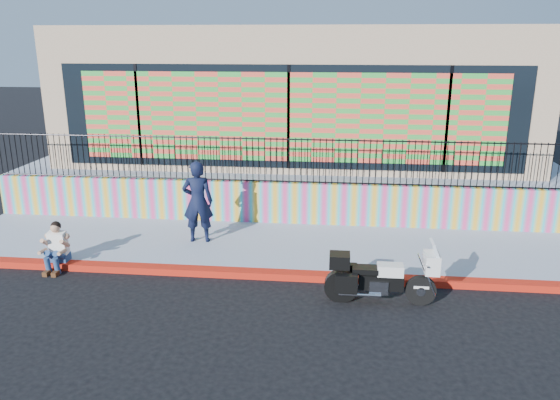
# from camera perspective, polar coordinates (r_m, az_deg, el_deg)

# --- Properties ---
(ground) EXTENTS (90.00, 90.00, 0.00)m
(ground) POSITION_cam_1_polar(r_m,az_deg,el_deg) (11.76, -1.04, -8.11)
(ground) COLOR black
(ground) RESTS_ON ground
(red_curb) EXTENTS (16.00, 0.30, 0.15)m
(red_curb) POSITION_cam_1_polar(r_m,az_deg,el_deg) (11.73, -1.04, -7.78)
(red_curb) COLOR #B8120D
(red_curb) RESTS_ON ground
(sidewalk) EXTENTS (16.00, 3.00, 0.15)m
(sidewalk) POSITION_cam_1_polar(r_m,az_deg,el_deg) (13.24, -0.15, -4.86)
(sidewalk) COLOR #8B92A7
(sidewalk) RESTS_ON ground
(mural_wall) EXTENTS (16.00, 0.20, 1.10)m
(mural_wall) POSITION_cam_1_polar(r_m,az_deg,el_deg) (14.54, 0.54, -0.28)
(mural_wall) COLOR #DE3A7D
(mural_wall) RESTS_ON sidewalk
(metal_fence) EXTENTS (15.80, 0.04, 1.20)m
(metal_fence) POSITION_cam_1_polar(r_m,az_deg,el_deg) (14.25, 0.55, 4.15)
(metal_fence) COLOR black
(metal_fence) RESTS_ON mural_wall
(elevated_platform) EXTENTS (16.00, 10.00, 1.25)m
(elevated_platform) POSITION_cam_1_polar(r_m,az_deg,el_deg) (19.48, 2.02, 3.81)
(elevated_platform) COLOR #8B92A7
(elevated_platform) RESTS_ON ground
(storefront_building) EXTENTS (14.00, 8.06, 4.00)m
(storefront_building) POSITION_cam_1_polar(r_m,az_deg,el_deg) (18.86, 2.05, 11.46)
(storefront_building) COLOR tan
(storefront_building) RESTS_ON elevated_platform
(police_motorcycle) EXTENTS (2.09, 0.69, 1.30)m
(police_motorcycle) POSITION_cam_1_polar(r_m,az_deg,el_deg) (10.67, 10.31, -7.86)
(police_motorcycle) COLOR black
(police_motorcycle) RESTS_ON ground
(police_officer) EXTENTS (0.78, 0.57, 2.00)m
(police_officer) POSITION_cam_1_polar(r_m,az_deg,el_deg) (13.22, -8.59, -0.16)
(police_officer) COLOR black
(police_officer) RESTS_ON sidewalk
(seated_man) EXTENTS (0.54, 0.71, 1.06)m
(seated_man) POSITION_cam_1_polar(r_m,az_deg,el_deg) (12.91, -22.41, -4.97)
(seated_man) COLOR navy
(seated_man) RESTS_ON ground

